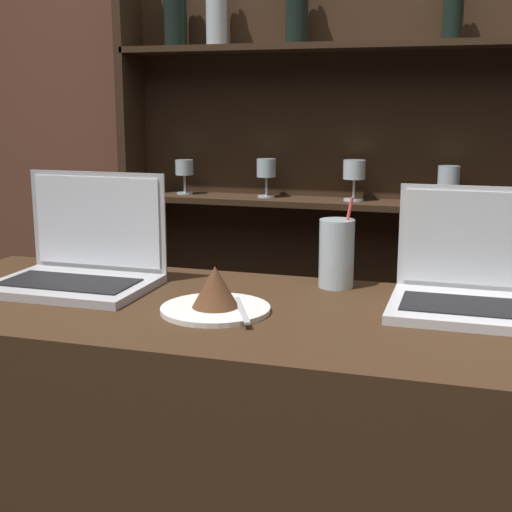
# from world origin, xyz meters

# --- Properties ---
(back_wall) EXTENTS (7.00, 0.06, 2.70)m
(back_wall) POSITION_xyz_m (0.00, 1.40, 1.35)
(back_wall) COLOR brown
(back_wall) RESTS_ON ground_plane
(back_shelf) EXTENTS (1.59, 0.18, 1.96)m
(back_shelf) POSITION_xyz_m (-0.13, 1.32, 1.03)
(back_shelf) COLOR #332114
(back_shelf) RESTS_ON ground_plane
(laptop_near) EXTENTS (0.34, 0.25, 0.24)m
(laptop_near) POSITION_xyz_m (-0.57, 0.35, 1.05)
(laptop_near) COLOR #ADADB2
(laptop_near) RESTS_ON bar_counter
(laptop_far) EXTENTS (0.31, 0.25, 0.23)m
(laptop_far) POSITION_xyz_m (0.26, 0.42, 1.05)
(laptop_far) COLOR silver
(laptop_far) RESTS_ON bar_counter
(cake_plate) EXTENTS (0.21, 0.21, 0.09)m
(cake_plate) POSITION_xyz_m (-0.22, 0.24, 1.03)
(cake_plate) COLOR white
(cake_plate) RESTS_ON bar_counter
(water_glass) EXTENTS (0.08, 0.08, 0.20)m
(water_glass) POSITION_xyz_m (-0.03, 0.50, 1.08)
(water_glass) COLOR silver
(water_glass) RESTS_ON bar_counter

